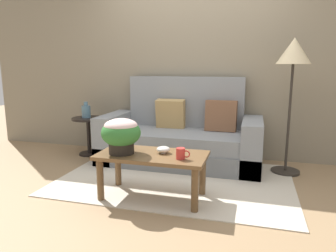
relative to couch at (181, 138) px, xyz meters
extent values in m
plane|color=#997A56|center=(0.09, -0.72, -0.32)|extent=(14.00, 14.00, 0.00)
cube|color=gray|center=(0.09, 0.46, 1.04)|extent=(6.40, 0.12, 2.72)
cube|color=beige|center=(0.09, -0.64, -0.31)|extent=(2.49, 1.65, 0.01)
cube|color=slate|center=(-0.01, -0.07, -0.20)|extent=(2.01, 0.85, 0.23)
cube|color=gray|center=(-0.01, -0.09, 0.01)|extent=(1.54, 0.77, 0.19)
cube|color=gray|center=(-0.01, 0.28, 0.33)|extent=(1.54, 0.15, 0.88)
cube|color=gray|center=(-0.90, -0.07, -0.02)|extent=(0.23, 0.85, 0.61)
cube|color=gray|center=(0.88, -0.07, -0.02)|extent=(0.23, 0.85, 0.61)
cube|color=tan|center=(-0.18, 0.13, 0.29)|extent=(0.38, 0.20, 0.39)
cube|color=brown|center=(0.49, 0.12, 0.30)|extent=(0.39, 0.20, 0.40)
cylinder|color=brown|center=(-0.44, -1.35, -0.12)|extent=(0.06, 0.06, 0.40)
cylinder|color=brown|center=(0.44, -1.35, -0.12)|extent=(0.06, 0.06, 0.40)
cylinder|color=brown|center=(-0.44, -0.96, -0.12)|extent=(0.06, 0.06, 0.40)
cylinder|color=brown|center=(0.44, -0.96, -0.12)|extent=(0.06, 0.06, 0.40)
cube|color=brown|center=(0.00, -1.16, 0.10)|extent=(1.01, 0.51, 0.03)
cylinder|color=black|center=(-1.33, 0.00, -0.31)|extent=(0.29, 0.29, 0.03)
cylinder|color=black|center=(-1.33, 0.00, -0.06)|extent=(0.05, 0.05, 0.47)
cylinder|color=black|center=(-1.33, 0.00, 0.19)|extent=(0.44, 0.44, 0.03)
cylinder|color=#2D2823|center=(1.27, -0.06, -0.30)|extent=(0.32, 0.32, 0.03)
cylinder|color=#2D2823|center=(1.27, -0.06, 0.32)|extent=(0.03, 0.03, 1.22)
cone|color=beige|center=(1.27, -0.06, 1.08)|extent=(0.37, 0.37, 0.28)
cylinder|color=black|center=(-0.28, -1.22, 0.17)|extent=(0.23, 0.23, 0.11)
ellipsoid|color=#337533|center=(-0.28, -1.22, 0.31)|extent=(0.36, 0.36, 0.25)
ellipsoid|color=beige|center=(-0.28, -1.22, 0.37)|extent=(0.31, 0.31, 0.14)
cylinder|color=red|center=(0.29, -1.25, 0.16)|extent=(0.08, 0.08, 0.10)
torus|color=red|center=(0.34, -1.25, 0.16)|extent=(0.07, 0.01, 0.07)
cylinder|color=silver|center=(0.09, -1.11, 0.12)|extent=(0.05, 0.05, 0.02)
ellipsoid|color=silver|center=(0.09, -1.11, 0.15)|extent=(0.13, 0.13, 0.06)
cylinder|color=slate|center=(-1.35, -0.01, 0.29)|extent=(0.12, 0.12, 0.17)
cylinder|color=slate|center=(-1.35, -0.01, 0.40)|extent=(0.05, 0.05, 0.06)
camera|label=1|loc=(0.89, -3.79, 0.91)|focal=33.19mm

